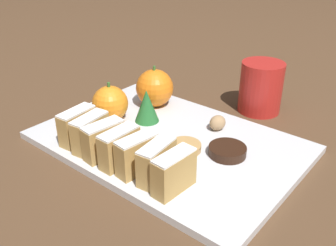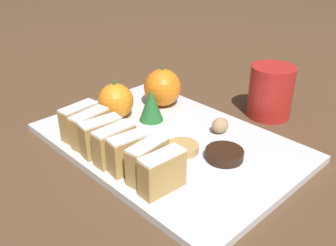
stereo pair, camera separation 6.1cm
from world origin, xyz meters
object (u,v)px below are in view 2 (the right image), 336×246
(orange_far, at_px, (163,88))
(chocolate_cookie, at_px, (224,154))
(walnut, at_px, (220,125))
(coffee_mug, at_px, (271,91))
(orange_near, at_px, (116,101))

(orange_far, height_order, chocolate_cookie, orange_far)
(orange_far, xyz_separation_m, chocolate_cookie, (-0.07, -0.21, -0.03))
(orange_far, xyz_separation_m, walnut, (-0.01, -0.15, -0.02))
(orange_far, xyz_separation_m, coffee_mug, (0.13, -0.16, 0.00))
(walnut, bearing_deg, orange_near, 118.47)
(orange_near, height_order, walnut, orange_near)
(orange_near, relative_size, chocolate_cookie, 1.24)
(orange_near, xyz_separation_m, orange_far, (0.10, -0.02, 0.00))
(coffee_mug, bearing_deg, orange_far, 129.94)
(orange_near, distance_m, coffee_mug, 0.29)
(walnut, bearing_deg, orange_far, 87.48)
(orange_far, height_order, walnut, orange_far)
(walnut, height_order, coffee_mug, coffee_mug)
(orange_near, height_order, orange_far, orange_far)
(orange_near, height_order, coffee_mug, coffee_mug)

